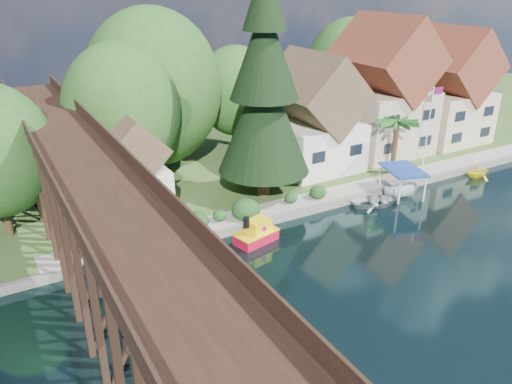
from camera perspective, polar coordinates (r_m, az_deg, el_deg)
ground at (r=34.23m, az=12.20°, el=-8.01°), size 140.00×140.00×0.00m
bank at (r=61.37m, az=-9.08°, el=6.72°), size 140.00×52.00×0.50m
seawall at (r=41.76m, az=9.22°, el=-1.30°), size 60.00×0.40×0.62m
promenade at (r=43.76m, az=10.25°, el=0.13°), size 50.00×2.60×0.06m
trestle_bridge at (r=29.43m, az=-18.45°, el=-2.35°), size 4.12×44.18×9.30m
house_left at (r=47.83m, az=6.49°, el=8.21°), size 7.64×8.64×11.02m
house_center at (r=53.56m, az=14.22°, el=10.69°), size 8.65×9.18×13.89m
house_right at (r=59.83m, az=20.92°, el=10.53°), size 8.15×8.64×12.45m
shed at (r=39.42m, az=-14.05°, el=2.31°), size 5.09×5.40×7.85m
bg_trees at (r=48.65m, az=-2.95°, el=11.19°), size 49.90×13.30×10.57m
shrubs at (r=38.00m, az=-2.12°, el=-2.03°), size 15.76×2.47×1.70m
conifer at (r=39.64m, az=0.95°, el=11.53°), size 7.50×7.50×18.47m
palm_tree at (r=47.51m, az=15.83°, el=7.49°), size 4.86×4.86×5.43m
flagpole at (r=50.59m, az=19.35°, el=7.99°), size 1.21×0.18×7.72m
tugboat at (r=35.76m, az=0.06°, el=-4.72°), size 3.45×2.39×2.28m
boat_white_a at (r=42.73m, az=13.58°, el=-0.90°), size 4.87×4.06×0.87m
boat_canopy at (r=44.54m, az=16.31°, el=0.77°), size 3.86×4.69×2.60m
boat_yellow at (r=51.67m, az=24.05°, el=2.27°), size 2.95×2.64×1.41m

